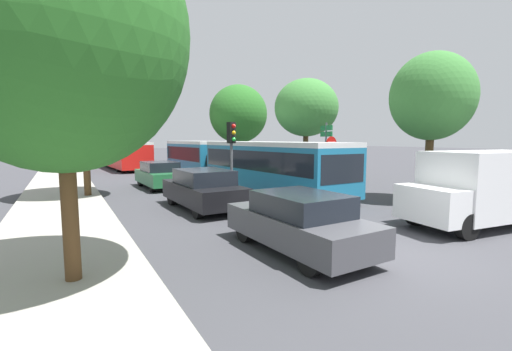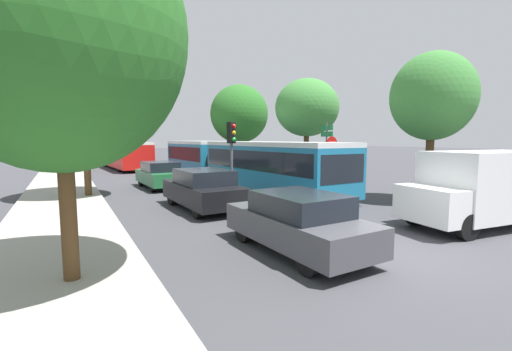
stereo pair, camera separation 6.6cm
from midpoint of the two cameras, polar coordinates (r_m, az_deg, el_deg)
ground_plane at (r=8.77m, az=22.39°, el=-12.16°), size 200.00×200.00×0.00m
kerb_strip_left at (r=19.36m, az=-29.55°, el=-2.46°), size 3.20×38.15×0.14m
articulated_bus at (r=20.08m, az=-3.35°, el=2.62°), size 3.36×17.24×2.55m
city_bus_rear at (r=33.62m, az=-21.22°, el=3.48°), size 3.24×11.37×2.42m
queued_car_graphite at (r=8.26m, az=7.22°, el=-7.68°), size 1.85×4.14×1.42m
queued_car_black at (r=13.26m, az=-8.64°, el=-2.24°), size 1.99×4.45×1.53m
queued_car_green at (r=19.53m, az=-15.59°, el=0.15°), size 1.89×4.23×1.45m
white_van at (r=12.59m, az=33.97°, el=-1.51°), size 5.20×2.54×2.31m
traffic_light at (r=14.73m, az=-3.94°, el=5.37°), size 0.38×0.40×3.40m
no_entry_sign at (r=18.62m, az=12.58°, el=3.47°), size 0.70×0.08×2.82m
direction_sign_post at (r=19.69m, az=11.77°, el=5.59°), size 0.42×1.37×3.60m
tree_left_near at (r=7.04m, az=-29.09°, el=19.29°), size 4.35×4.35×6.91m
tree_left_mid at (r=17.19m, az=-26.81°, el=11.29°), size 4.39×4.39×6.99m
tree_right_near at (r=16.42m, az=27.46°, el=11.55°), size 3.40×3.40×6.29m
tree_right_mid at (r=22.73m, az=8.34°, el=10.86°), size 4.10×4.10×6.55m
tree_right_far at (r=30.87m, az=-2.75°, el=10.20°), size 5.12×5.12×7.46m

